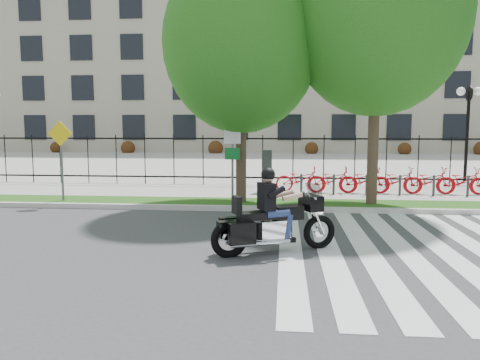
{
  "coord_description": "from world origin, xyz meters",
  "views": [
    {
      "loc": [
        2.06,
        -9.35,
        2.41
      ],
      "look_at": [
        0.88,
        3.0,
        1.03
      ],
      "focal_mm": 35.0,
      "sensor_mm": 36.0,
      "label": 1
    }
  ],
  "objects": [
    {
      "name": "ground",
      "position": [
        0.0,
        0.0,
        0.0
      ],
      "size": [
        120.0,
        120.0,
        0.0
      ],
      "primitive_type": "plane",
      "color": "#38383B",
      "rests_on": "ground"
    },
    {
      "name": "curb",
      "position": [
        0.0,
        4.1,
        0.07
      ],
      "size": [
        60.0,
        0.2,
        0.15
      ],
      "primitive_type": "cube",
      "color": "#B7B3AC",
      "rests_on": "ground"
    },
    {
      "name": "grass_verge",
      "position": [
        0.0,
        4.95,
        0.07
      ],
      "size": [
        60.0,
        1.5,
        0.15
      ],
      "primitive_type": "cube",
      "color": "#1D4D13",
      "rests_on": "ground"
    },
    {
      "name": "sidewalk",
      "position": [
        0.0,
        7.45,
        0.07
      ],
      "size": [
        60.0,
        3.5,
        0.15
      ],
      "primitive_type": "cube",
      "color": "#98968E",
      "rests_on": "ground"
    },
    {
      "name": "plaza",
      "position": [
        0.0,
        25.0,
        0.05
      ],
      "size": [
        80.0,
        34.0,
        0.1
      ],
      "primitive_type": "cube",
      "color": "#98968E",
      "rests_on": "ground"
    },
    {
      "name": "crosswalk_stripes",
      "position": [
        4.83,
        0.0,
        0.01
      ],
      "size": [
        5.7,
        8.0,
        0.01
      ],
      "primitive_type": null,
      "color": "silver",
      "rests_on": "ground"
    },
    {
      "name": "iron_fence",
      "position": [
        0.0,
        9.2,
        1.15
      ],
      "size": [
        30.0,
        0.06,
        2.0
      ],
      "primitive_type": null,
      "color": "black",
      "rests_on": "sidewalk"
    },
    {
      "name": "office_building",
      "position": [
        0.0,
        44.92,
        9.97
      ],
      "size": [
        60.0,
        21.9,
        20.15
      ],
      "color": "#A29B83",
      "rests_on": "ground"
    },
    {
      "name": "lamp_post_right",
      "position": [
        10.0,
        12.0,
        3.21
      ],
      "size": [
        1.06,
        0.7,
        4.25
      ],
      "color": "black",
      "rests_on": "ground"
    },
    {
      "name": "street_tree_1",
      "position": [
        0.73,
        4.95,
        4.95
      ],
      "size": [
        4.7,
        4.7,
        7.51
      ],
      "color": "#3B2920",
      "rests_on": "grass_verge"
    },
    {
      "name": "street_tree_2",
      "position": [
        4.69,
        4.95,
        5.76
      ],
      "size": [
        5.25,
        5.25,
        8.64
      ],
      "color": "#3B2920",
      "rests_on": "grass_verge"
    },
    {
      "name": "bike_share_station",
      "position": [
        6.96,
        7.2,
        0.62
      ],
      "size": [
        11.06,
        0.85,
        1.5
      ],
      "color": "#2D2D33",
      "rests_on": "sidewalk"
    },
    {
      "name": "sign_pole_regulatory",
      "position": [
        0.5,
        4.58,
        1.74
      ],
      "size": [
        0.5,
        0.09,
        2.5
      ],
      "color": "#59595B",
      "rests_on": "grass_verge"
    },
    {
      "name": "sign_pole_warning",
      "position": [
        -4.86,
        4.58,
        1.74
      ],
      "size": [
        0.78,
        0.09,
        2.49
      ],
      "color": "#59595B",
      "rests_on": "grass_verge"
    },
    {
      "name": "motorcycle_rider",
      "position": [
        1.89,
        -0.43,
        0.67
      ],
      "size": [
        2.43,
        1.4,
        2.01
      ],
      "color": "black",
      "rests_on": "ground"
    }
  ]
}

